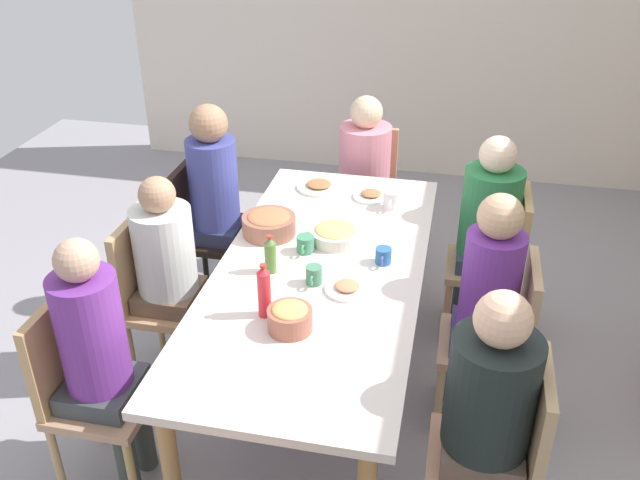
{
  "coord_description": "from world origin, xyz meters",
  "views": [
    {
      "loc": [
        2.65,
        0.57,
        2.47
      ],
      "look_at": [
        0.0,
        0.0,
        0.92
      ],
      "focal_mm": 38.47,
      "sensor_mm": 36.0,
      "label": 1
    }
  ],
  "objects_px": {
    "plate_2": "(371,195)",
    "cup_2": "(305,244)",
    "chair_2": "(499,258)",
    "bottle_1": "(264,292)",
    "plate_1": "(319,186)",
    "chair_7": "(365,188)",
    "person_7": "(364,166)",
    "person_4": "(486,296)",
    "plate_0": "(347,288)",
    "chair_4": "(501,336)",
    "chair_3": "(504,450)",
    "person_2": "(487,222)",
    "cup_0": "(383,256)",
    "cup_1": "(313,275)",
    "bowl_0": "(269,223)",
    "bowl_1": "(290,317)",
    "chair_6": "(155,292)",
    "person_6": "(168,264)",
    "bowl_2": "(335,234)",
    "bottle_0": "(270,255)",
    "person_0": "(216,191)",
    "chair_1": "(85,386)",
    "cup_3": "(391,200)",
    "person_3": "(486,404)",
    "chair_0": "(205,227)",
    "person_1": "(98,351)",
    "dining_table": "(320,282)"
  },
  "relations": [
    {
      "from": "dining_table",
      "to": "bowl_2",
      "type": "height_order",
      "value": "bowl_2"
    },
    {
      "from": "chair_7",
      "to": "bottle_0",
      "type": "bearing_deg",
      "value": -8.06
    },
    {
      "from": "chair_4",
      "to": "plate_0",
      "type": "relative_size",
      "value": 4.49
    },
    {
      "from": "chair_4",
      "to": "chair_6",
      "type": "bearing_deg",
      "value": -90.0
    },
    {
      "from": "bowl_0",
      "to": "bowl_2",
      "type": "xyz_separation_m",
      "value": [
        0.0,
        0.34,
        -0.02
      ]
    },
    {
      "from": "chair_4",
      "to": "plate_1",
      "type": "xyz_separation_m",
      "value": [
        -0.85,
        -1.04,
        0.27
      ]
    },
    {
      "from": "person_4",
      "to": "plate_0",
      "type": "bearing_deg",
      "value": -75.18
    },
    {
      "from": "chair_4",
      "to": "cup_3",
      "type": "height_order",
      "value": "chair_4"
    },
    {
      "from": "cup_0",
      "to": "cup_1",
      "type": "height_order",
      "value": "cup_1"
    },
    {
      "from": "chair_6",
      "to": "bowl_2",
      "type": "relative_size",
      "value": 3.52
    },
    {
      "from": "chair_2",
      "to": "bottle_1",
      "type": "relative_size",
      "value": 3.63
    },
    {
      "from": "person_2",
      "to": "plate_1",
      "type": "distance_m",
      "value": 0.97
    },
    {
      "from": "person_2",
      "to": "bottle_0",
      "type": "height_order",
      "value": "person_2"
    },
    {
      "from": "bowl_2",
      "to": "cup_3",
      "type": "bearing_deg",
      "value": 151.03
    },
    {
      "from": "chair_7",
      "to": "bottle_1",
      "type": "relative_size",
      "value": 3.63
    },
    {
      "from": "person_1",
      "to": "bowl_0",
      "type": "height_order",
      "value": "person_1"
    },
    {
      "from": "plate_2",
      "to": "cup_2",
      "type": "relative_size",
      "value": 1.67
    },
    {
      "from": "chair_1",
      "to": "bowl_0",
      "type": "distance_m",
      "value": 1.16
    },
    {
      "from": "chair_7",
      "to": "plate_2",
      "type": "height_order",
      "value": "chair_7"
    },
    {
      "from": "plate_0",
      "to": "bowl_1",
      "type": "relative_size",
      "value": 1.09
    },
    {
      "from": "chair_1",
      "to": "chair_3",
      "type": "bearing_deg",
      "value": 90.0
    },
    {
      "from": "person_1",
      "to": "person_7",
      "type": "xyz_separation_m",
      "value": [
        -2.07,
        0.76,
        -0.0
      ]
    },
    {
      "from": "chair_3",
      "to": "plate_2",
      "type": "bearing_deg",
      "value": -153.97
    },
    {
      "from": "person_7",
      "to": "cup_2",
      "type": "xyz_separation_m",
      "value": [
        1.23,
        -0.1,
        0.1
      ]
    },
    {
      "from": "person_0",
      "to": "chair_2",
      "type": "relative_size",
      "value": 1.41
    },
    {
      "from": "chair_0",
      "to": "plate_0",
      "type": "height_order",
      "value": "chair_0"
    },
    {
      "from": "chair_4",
      "to": "plate_0",
      "type": "height_order",
      "value": "chair_4"
    },
    {
      "from": "plate_0",
      "to": "bowl_0",
      "type": "xyz_separation_m",
      "value": [
        -0.43,
        -0.48,
        0.04
      ]
    },
    {
      "from": "chair_1",
      "to": "person_2",
      "type": "relative_size",
      "value": 0.74
    },
    {
      "from": "person_4",
      "to": "bowl_1",
      "type": "height_order",
      "value": "person_4"
    },
    {
      "from": "chair_0",
      "to": "plate_1",
      "type": "height_order",
      "value": "chair_0"
    },
    {
      "from": "chair_0",
      "to": "person_4",
      "type": "relative_size",
      "value": 0.73
    },
    {
      "from": "chair_0",
      "to": "cup_2",
      "type": "height_order",
      "value": "chair_0"
    },
    {
      "from": "chair_6",
      "to": "cup_2",
      "type": "distance_m",
      "value": 0.82
    },
    {
      "from": "person_0",
      "to": "cup_1",
      "type": "relative_size",
      "value": 11.65
    },
    {
      "from": "person_2",
      "to": "chair_7",
      "type": "bearing_deg",
      "value": -133.8
    },
    {
      "from": "person_6",
      "to": "plate_0",
      "type": "height_order",
      "value": "person_6"
    },
    {
      "from": "chair_2",
      "to": "person_3",
      "type": "relative_size",
      "value": 0.75
    },
    {
      "from": "bowl_0",
      "to": "bowl_1",
      "type": "relative_size",
      "value": 1.47
    },
    {
      "from": "chair_6",
      "to": "person_6",
      "type": "distance_m",
      "value": 0.2
    },
    {
      "from": "person_2",
      "to": "plate_1",
      "type": "relative_size",
      "value": 4.73
    },
    {
      "from": "person_4",
      "to": "cup_0",
      "type": "height_order",
      "value": "person_4"
    },
    {
      "from": "plate_1",
      "to": "chair_7",
      "type": "bearing_deg",
      "value": 162.7
    },
    {
      "from": "chair_4",
      "to": "chair_2",
      "type": "bearing_deg",
      "value": 180.0
    },
    {
      "from": "person_3",
      "to": "cup_1",
      "type": "bearing_deg",
      "value": -126.93
    },
    {
      "from": "chair_3",
      "to": "chair_6",
      "type": "relative_size",
      "value": 1.0
    },
    {
      "from": "person_1",
      "to": "cup_1",
      "type": "bearing_deg",
      "value": 127.1
    },
    {
      "from": "chair_1",
      "to": "bowl_1",
      "type": "relative_size",
      "value": 4.87
    },
    {
      "from": "person_0",
      "to": "cup_1",
      "type": "distance_m",
      "value": 1.14
    },
    {
      "from": "bowl_2",
      "to": "cup_3",
      "type": "distance_m",
      "value": 0.47
    }
  ]
}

